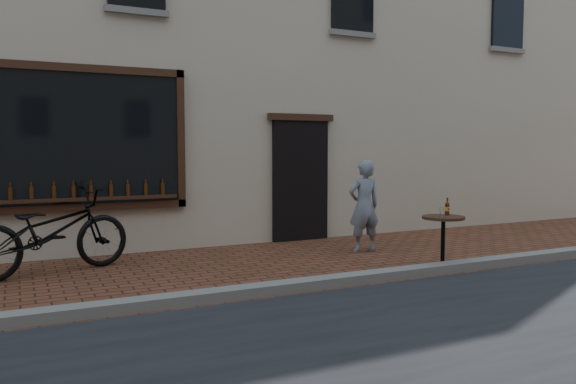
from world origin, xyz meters
name	(u,v)px	position (x,y,z in m)	size (l,w,h in m)	color
ground	(291,296)	(0.00, 0.00, 0.00)	(90.00, 90.00, 0.00)	#542E1B
kerb	(283,287)	(0.00, 0.20, 0.06)	(90.00, 0.25, 0.12)	slate
cargo_bicycle	(46,231)	(-2.46, 2.42, 0.59)	(2.63, 1.48, 1.24)	black
bistro_table	(443,231)	(2.56, 0.35, 0.54)	(0.59, 0.59, 1.01)	black
pedestrian	(364,206)	(2.31, 1.98, 0.75)	(0.55, 0.36, 1.51)	slate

